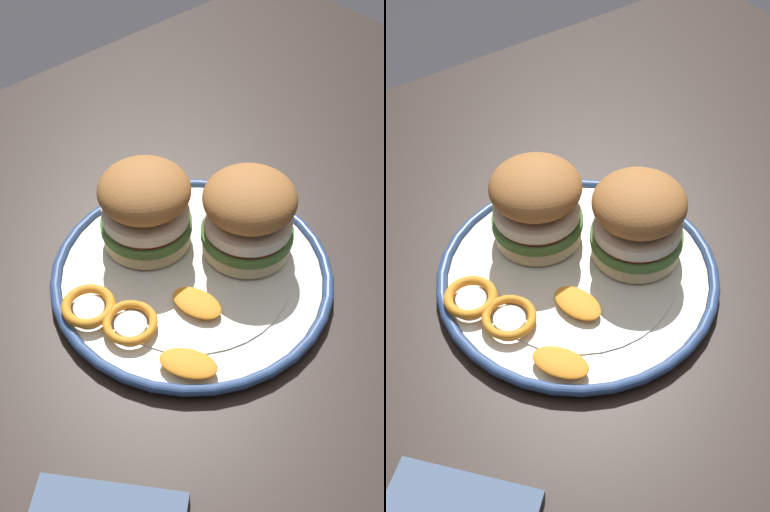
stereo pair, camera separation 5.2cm
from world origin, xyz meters
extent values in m
cube|color=black|center=(0.00, 0.00, 0.75)|extent=(1.41, 0.89, 0.03)
cube|color=black|center=(0.65, 0.39, 0.37)|extent=(0.06, 0.06, 0.73)
cylinder|color=silver|center=(0.07, -0.04, 0.77)|extent=(0.29, 0.29, 0.01)
torus|color=navy|center=(0.07, -0.04, 0.78)|extent=(0.32, 0.32, 0.01)
cylinder|color=silver|center=(0.07, -0.04, 0.78)|extent=(0.22, 0.22, 0.00)
cylinder|color=beige|center=(0.06, 0.03, 0.79)|extent=(0.10, 0.10, 0.02)
cylinder|color=#477033|center=(0.06, 0.03, 0.81)|extent=(0.11, 0.11, 0.01)
cylinder|color=#BC3828|center=(0.06, 0.03, 0.81)|extent=(0.09, 0.09, 0.01)
cylinder|color=silver|center=(0.06, 0.03, 0.82)|extent=(0.10, 0.10, 0.01)
ellipsoid|color=#A36633|center=(0.06, 0.03, 0.86)|extent=(0.15, 0.15, 0.05)
cylinder|color=beige|center=(0.14, -0.05, 0.79)|extent=(0.10, 0.10, 0.02)
cylinder|color=#477033|center=(0.14, -0.05, 0.81)|extent=(0.11, 0.11, 0.01)
cylinder|color=#BC3828|center=(0.14, -0.05, 0.81)|extent=(0.09, 0.09, 0.01)
cylinder|color=silver|center=(0.14, -0.05, 0.82)|extent=(0.10, 0.10, 0.01)
ellipsoid|color=#A36633|center=(0.14, -0.05, 0.86)|extent=(0.15, 0.15, 0.05)
torus|color=orange|center=(-0.05, -0.01, 0.79)|extent=(0.08, 0.08, 0.01)
cylinder|color=#F4E5C6|center=(-0.05, -0.01, 0.78)|extent=(0.03, 0.03, 0.00)
ellipsoid|color=orange|center=(-0.02, -0.13, 0.79)|extent=(0.06, 0.07, 0.01)
ellipsoid|color=orange|center=(0.04, -0.08, 0.79)|extent=(0.05, 0.06, 0.01)
torus|color=orange|center=(-0.03, -0.05, 0.79)|extent=(0.08, 0.08, 0.01)
cylinder|color=#F4E5C6|center=(-0.03, -0.05, 0.78)|extent=(0.03, 0.03, 0.00)
camera|label=1|loc=(-0.26, -0.41, 1.34)|focal=46.66mm
camera|label=2|loc=(-0.22, -0.44, 1.34)|focal=46.66mm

